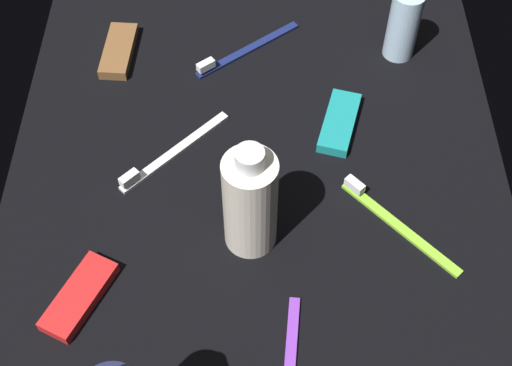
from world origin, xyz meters
The scene contains 9 objects.
ground_plane centered at (0.00, 0.00, -0.60)cm, with size 84.00×64.00×1.20cm, color black.
bodywash_bottle centered at (-5.82, 0.76, 7.42)cm, with size 6.22×6.22×16.38cm.
deodorant_stick centered at (25.80, -20.56, 5.33)cm, with size 4.41×4.41×10.65cm, color silver.
toothbrush_white centered at (6.30, 11.49, 0.61)cm, with size 13.58×13.57×2.10cm.
toothbrush_lime centered at (-3.79, -16.59, 0.61)cm, with size 13.82×13.32×2.10cm.
toothbrush_navy centered at (25.48, 2.21, 0.61)cm, with size 11.86×15.05×2.10cm.
snack_bar_teal centered at (11.64, -11.06, 0.75)cm, with size 10.40×4.00×1.50cm, color teal.
snack_bar_brown centered at (25.31, 20.17, 0.75)cm, with size 10.40×4.00×1.50cm, color brown.
snack_bar_red centered at (-14.21, 20.04, 0.75)cm, with size 10.40×4.00×1.50cm, color red.
Camera 1 is at (-50.37, -0.12, 72.93)cm, focal length 49.62 mm.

